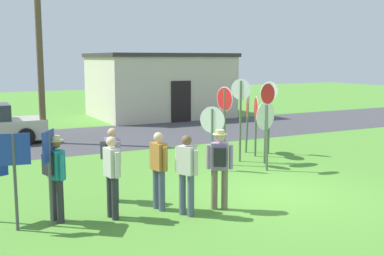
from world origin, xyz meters
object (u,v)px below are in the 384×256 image
stop_sign_low_front (256,116)px  person_near_signs (159,166)px  stop_sign_rear_left (267,113)px  stop_sign_rear_right (212,127)px  person_in_blue (112,173)px  stop_sign_leaning_right (224,112)px  info_panel_rightmost (14,164)px  stop_sign_tallest (247,113)px  person_holding_notes (112,159)px  person_on_left (55,172)px  stop_sign_leaning_left (269,106)px  person_in_dark_shirt (220,164)px  info_panel_middle (49,161)px  stop_sign_center_cluster (265,122)px  utility_pole (39,44)px  person_with_sunhat (187,171)px  stop_sign_far_back (241,107)px

stop_sign_low_front → person_near_signs: (-5.10, -3.69, -0.41)m
stop_sign_rear_left → stop_sign_rear_right: bearing=152.8°
person_in_blue → stop_sign_leaning_right: bearing=34.5°
stop_sign_rear_left → info_panel_rightmost: size_ratio=1.36×
stop_sign_tallest → stop_sign_rear_right: (-2.39, -1.75, -0.11)m
stop_sign_tallest → stop_sign_low_front: stop_sign_tallest is taller
person_near_signs → person_holding_notes: bearing=123.8°
person_holding_notes → stop_sign_rear_left: bearing=9.9°
person_on_left → person_holding_notes: bearing=29.9°
stop_sign_rear_right → stop_sign_leaning_left: stop_sign_leaning_left is taller
stop_sign_tallest → person_in_blue: 7.71m
stop_sign_rear_left → person_holding_notes: stop_sign_rear_left is taller
stop_sign_low_front → stop_sign_rear_right: (-2.27, -1.07, -0.10)m
stop_sign_leaning_right → person_near_signs: bearing=-138.9°
person_in_dark_shirt → person_near_signs: size_ratio=1.03×
info_panel_rightmost → person_on_left: bearing=9.9°
person_holding_notes → info_panel_middle: (-1.56, -1.02, 0.32)m
stop_sign_rear_right → stop_sign_low_front: bearing=25.3°
person_near_signs → person_in_dark_shirt: bearing=-27.5°
stop_sign_leaning_left → person_in_blue: 7.88m
person_near_signs → stop_sign_center_cluster: bearing=29.4°
stop_sign_leaning_left → stop_sign_rear_right: bearing=-157.4°
utility_pole → stop_sign_low_front: size_ratio=3.61×
stop_sign_leaning_right → person_in_dark_shirt: bearing=-122.7°
person_with_sunhat → person_near_signs: (-0.35, 0.62, 0.00)m
info_panel_rightmost → person_with_sunhat: bearing=-12.3°
stop_sign_low_front → info_panel_rightmost: stop_sign_low_front is taller
stop_sign_rear_left → person_in_blue: bearing=-159.4°
utility_pole → stop_sign_leaning_right: size_ratio=3.01×
utility_pole → person_on_left: 9.87m
stop_sign_rear_right → info_panel_rightmost: 6.25m
stop_sign_rear_left → person_in_dark_shirt: bearing=-140.8°
stop_sign_rear_left → stop_sign_rear_right: stop_sign_rear_left is taller
stop_sign_tallest → info_panel_rightmost: 9.16m
stop_sign_low_front → info_panel_middle: size_ratio=1.06×
stop_sign_rear_left → stop_sign_leaning_left: (1.52, 1.94, -0.04)m
stop_sign_rear_right → info_panel_middle: bearing=-153.0°
stop_sign_tallest → person_holding_notes: bearing=-150.6°
utility_pole → person_on_left: size_ratio=4.15×
stop_sign_far_back → stop_sign_rear_right: size_ratio=1.39×
person_in_blue → person_near_signs: bearing=4.5°
stop_sign_far_back → stop_sign_leaning_left: bearing=20.8°
person_in_blue → info_panel_middle: 1.25m
stop_sign_rear_left → stop_sign_far_back: size_ratio=0.97×
person_on_left → stop_sign_far_back: bearing=25.6°
stop_sign_leaning_right → stop_sign_low_front: stop_sign_leaning_right is taller
utility_pole → person_in_blue: utility_pole is taller
stop_sign_leaning_right → info_panel_rightmost: 7.04m
stop_sign_center_cluster → stop_sign_rear_right: stop_sign_center_cluster is taller
stop_sign_low_front → person_with_sunhat: size_ratio=1.18×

